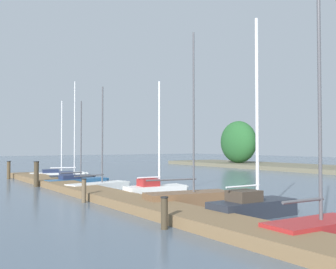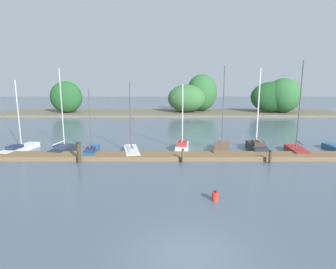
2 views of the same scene
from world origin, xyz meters
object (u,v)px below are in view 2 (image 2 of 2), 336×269
object	(u,v)px
mooring_piling_1	(79,153)
mooring_piling_2	(183,156)
sailboat_7	(296,149)
channel_buoy_0	(215,196)
sailboat_4	(182,146)
sailboat_2	(92,150)
sailboat_3	(132,150)
sailboat_1	(64,148)
mooring_piling_3	(270,157)
sailboat_5	(222,148)
sailboat_6	(257,146)
sailboat_0	(20,148)

from	to	relation	value
mooring_piling_1	mooring_piling_2	bearing A→B (deg)	-0.58
sailboat_7	channel_buoy_0	distance (m)	12.43
sailboat_4	mooring_piling_2	size ratio (longest dim) A/B	5.42
sailboat_2	sailboat_3	distance (m)	3.24
sailboat_7	channel_buoy_0	bearing A→B (deg)	142.63
sailboat_1	mooring_piling_1	xyz separation A→B (m)	(2.18, -3.02, 0.45)
sailboat_7	mooring_piling_3	distance (m)	4.25
sailboat_5	sailboat_6	size ratio (longest dim) A/B	1.02
mooring_piling_1	channel_buoy_0	world-z (taller)	mooring_piling_1
sailboat_3	mooring_piling_3	bearing A→B (deg)	-116.26
sailboat_4	sailboat_5	distance (m)	3.32
sailboat_1	sailboat_4	xyz separation A→B (m)	(9.90, 0.54, 0.05)
sailboat_2	sailboat_6	xyz separation A→B (m)	(13.76, 1.02, 0.17)
sailboat_4	sailboat_7	size ratio (longest dim) A/B	0.75
mooring_piling_2	channel_buoy_0	world-z (taller)	mooring_piling_2
sailboat_4	sailboat_1	bearing A→B (deg)	98.09
sailboat_4	sailboat_7	bearing A→B (deg)	-90.17
sailboat_0	sailboat_3	distance (m)	9.54
sailboat_7	mooring_piling_2	xyz separation A→B (m)	(-9.48, -2.79, 0.15)
sailboat_6	mooring_piling_3	xyz separation A→B (m)	(-0.10, -3.66, 0.04)
channel_buoy_0	sailboat_3	bearing A→B (deg)	120.43
mooring_piling_3	sailboat_5	bearing A→B (deg)	131.86
mooring_piling_3	sailboat_4	bearing A→B (deg)	149.23
sailboat_7	sailboat_4	bearing A→B (deg)	88.45
mooring_piling_1	channel_buoy_0	distance (m)	11.16
sailboat_6	mooring_piling_1	size ratio (longest dim) A/B	4.55
sailboat_2	sailboat_4	xyz separation A→B (m)	(7.45, 1.06, 0.10)
sailboat_2	sailboat_4	world-z (taller)	sailboat_4
mooring_piling_3	sailboat_0	bearing A→B (deg)	170.04
mooring_piling_1	sailboat_6	bearing A→B (deg)	14.05
sailboat_4	sailboat_6	distance (m)	6.31
mooring_piling_1	mooring_piling_3	size ratio (longest dim) A/B	1.60
sailboat_4	sailboat_2	bearing A→B (deg)	103.11
sailboat_5	mooring_piling_1	xyz separation A→B (m)	(-11.02, -3.12, 0.42)
sailboat_6	mooring_piling_2	distance (m)	7.37
sailboat_5	mooring_piling_3	size ratio (longest dim) A/B	7.43
sailboat_6	mooring_piling_3	bearing A→B (deg)	179.79
sailboat_2	sailboat_0	bearing A→B (deg)	75.96
sailboat_4	sailboat_5	xyz separation A→B (m)	(3.29, -0.44, -0.03)
sailboat_4	sailboat_7	distance (m)	9.39
sailboat_7	mooring_piling_2	bearing A→B (deg)	109.98
sailboat_5	mooring_piling_2	bearing A→B (deg)	144.70
sailboat_0	sailboat_7	bearing A→B (deg)	-78.73
sailboat_1	sailboat_2	bearing A→B (deg)	-90.06
sailboat_2	sailboat_3	xyz separation A→B (m)	(3.24, 0.06, -0.01)
sailboat_0	sailboat_6	xyz separation A→B (m)	(20.03, 0.16, 0.17)
sailboat_1	channel_buoy_0	size ratio (longest dim) A/B	12.04
sailboat_2	sailboat_6	world-z (taller)	sailboat_6
sailboat_7	mooring_piling_2	world-z (taller)	sailboat_7
channel_buoy_0	sailboat_0	bearing A→B (deg)	146.10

